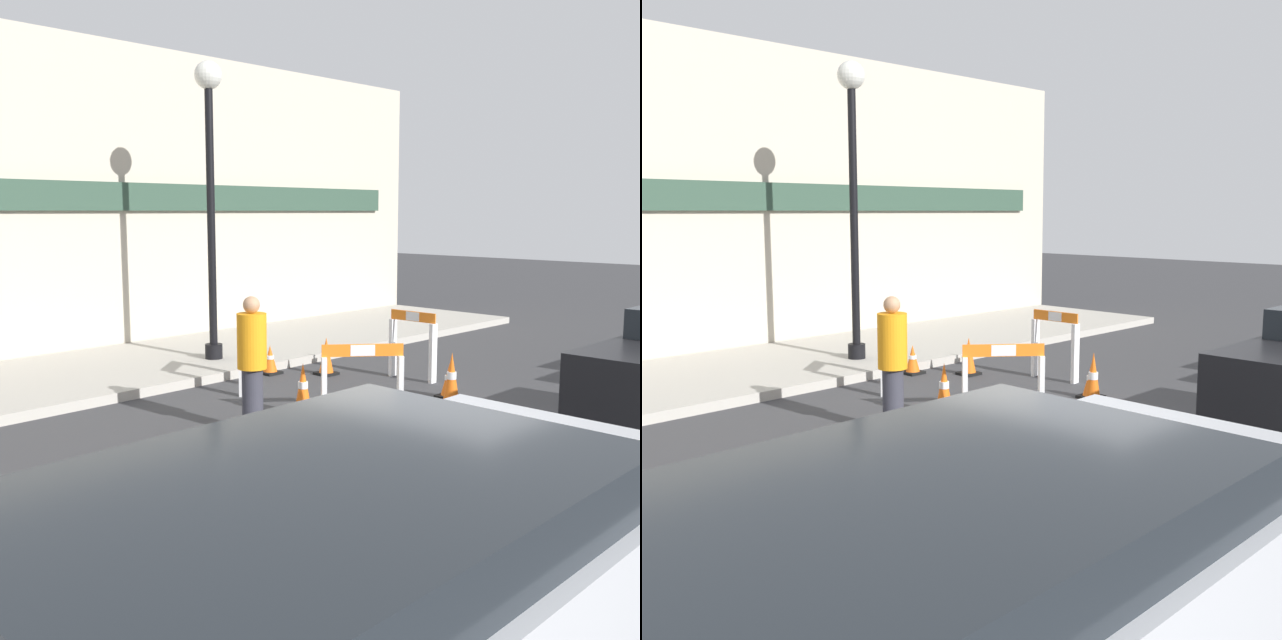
% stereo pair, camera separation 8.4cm
% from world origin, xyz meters
% --- Properties ---
extents(ground_plane, '(60.00, 60.00, 0.00)m').
position_xyz_m(ground_plane, '(0.00, 0.00, 0.00)').
color(ground_plane, '#38383A').
extents(sidewalk_slab, '(18.00, 3.27, 0.14)m').
position_xyz_m(sidewalk_slab, '(0.00, 6.13, 0.07)').
color(sidewalk_slab, '#ADA89E').
rests_on(sidewalk_slab, ground_plane).
extents(storefront_facade, '(18.00, 0.22, 5.50)m').
position_xyz_m(storefront_facade, '(0.00, 7.84, 2.75)').
color(storefront_facade, '#BCB29E').
rests_on(storefront_facade, ground_plane).
extents(streetlamp_post, '(0.44, 0.44, 4.73)m').
position_xyz_m(streetlamp_post, '(1.28, 5.47, 3.20)').
color(streetlamp_post, black).
rests_on(streetlamp_post, sidewalk_slab).
extents(barricade_0, '(0.16, 0.81, 1.05)m').
position_xyz_m(barricade_0, '(2.80, 2.56, 0.56)').
color(barricade_0, white).
rests_on(barricade_0, ground_plane).
extents(barricade_1, '(0.63, 0.58, 1.08)m').
position_xyz_m(barricade_1, '(0.57, 3.78, 0.57)').
color(barricade_1, white).
rests_on(barricade_1, ground_plane).
extents(barricade_2, '(0.84, 0.74, 0.96)m').
position_xyz_m(barricade_2, '(0.51, 1.56, 0.54)').
color(barricade_2, white).
rests_on(barricade_2, ground_plane).
extents(traffic_cone_0, '(0.30, 0.30, 0.49)m').
position_xyz_m(traffic_cone_0, '(2.24, 1.49, 0.23)').
color(traffic_cone_0, black).
rests_on(traffic_cone_0, ground_plane).
extents(traffic_cone_1, '(0.30, 0.30, 0.59)m').
position_xyz_m(traffic_cone_1, '(2.12, 3.72, 0.29)').
color(traffic_cone_1, black).
rests_on(traffic_cone_1, ground_plane).
extents(traffic_cone_2, '(0.30, 0.30, 0.46)m').
position_xyz_m(traffic_cone_2, '(1.55, 4.39, 0.22)').
color(traffic_cone_2, black).
rests_on(traffic_cone_2, ground_plane).
extents(traffic_cone_3, '(0.30, 0.30, 0.66)m').
position_xyz_m(traffic_cone_3, '(0.24, 2.31, 0.32)').
color(traffic_cone_3, black).
rests_on(traffic_cone_3, ground_plane).
extents(traffic_cone_4, '(0.30, 0.30, 0.72)m').
position_xyz_m(traffic_cone_4, '(1.89, 1.21, 0.35)').
color(traffic_cone_4, black).
rests_on(traffic_cone_4, ground_plane).
extents(person_worker, '(0.41, 0.41, 1.59)m').
position_xyz_m(person_worker, '(-0.71, 2.17, 0.85)').
color(person_worker, '#33333D').
rests_on(person_worker, ground_plane).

